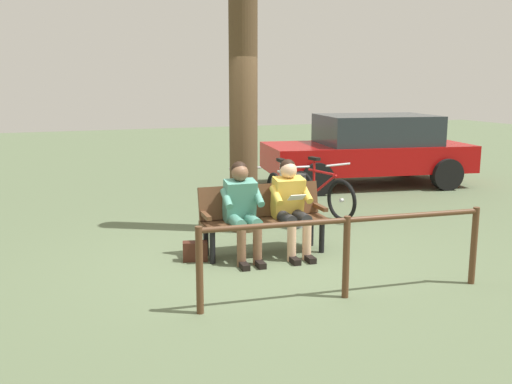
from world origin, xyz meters
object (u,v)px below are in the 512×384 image
(bicycle_purple, at_px, (240,197))
(bicycle_silver, at_px, (321,193))
(bench, at_px, (262,214))
(tree_trunk, at_px, (243,104))
(person_reading, at_px, (291,203))
(person_companion, at_px, (242,206))
(bicycle_blue, at_px, (285,196))
(handbag, at_px, (195,251))
(parked_car, at_px, (369,148))
(litter_bin, at_px, (294,200))

(bicycle_purple, bearing_deg, bicycle_silver, 90.03)
(bench, xyz_separation_m, tree_trunk, (-0.16, -1.15, 1.34))
(bench, distance_m, person_reading, 0.39)
(person_reading, relative_size, bicycle_silver, 0.73)
(person_companion, relative_size, bicycle_blue, 0.71)
(person_companion, relative_size, bicycle_silver, 0.73)
(handbag, bearing_deg, person_reading, 173.60)
(person_reading, height_order, bicycle_silver, person_reading)
(bench, distance_m, handbag, 0.98)
(handbag, bearing_deg, parked_car, -141.59)
(person_reading, relative_size, bicycle_blue, 0.71)
(person_reading, relative_size, handbag, 4.00)
(handbag, relative_size, bicycle_purple, 0.18)
(person_reading, bearing_deg, bench, -27.15)
(person_companion, relative_size, tree_trunk, 0.33)
(person_companion, relative_size, bicycle_purple, 0.72)
(person_companion, bearing_deg, litter_bin, -133.34)
(tree_trunk, bearing_deg, parked_car, -145.09)
(person_reading, xyz_separation_m, bicycle_blue, (-0.71, -1.81, -0.31))
(litter_bin, distance_m, bicycle_blue, 0.55)
(litter_bin, bearing_deg, person_reading, 63.41)
(bicycle_silver, bearing_deg, person_companion, -60.69)
(tree_trunk, relative_size, parked_car, 0.83)
(litter_bin, relative_size, bicycle_blue, 0.48)
(bench, relative_size, bicycle_silver, 0.98)
(person_companion, distance_m, bicycle_silver, 2.68)
(person_companion, height_order, parked_car, parked_car)
(handbag, distance_m, bicycle_blue, 2.56)
(bench, bearing_deg, litter_bin, -128.58)
(person_companion, xyz_separation_m, bicycle_silver, (-1.99, -1.77, -0.30))
(litter_bin, relative_size, bicycle_silver, 0.48)
(bicycle_blue, distance_m, bicycle_purple, 0.72)
(parked_car, bearing_deg, bench, 52.93)
(handbag, height_order, tree_trunk, tree_trunk)
(person_companion, height_order, bicycle_silver, person_companion)
(person_companion, bearing_deg, tree_trunk, -107.90)
(tree_trunk, xyz_separation_m, bicycle_purple, (-0.18, -0.68, -1.49))
(bicycle_purple, xyz_separation_m, parked_car, (-3.55, -1.93, 0.41))
(handbag, bearing_deg, tree_trunk, -131.55)
(bicycle_silver, xyz_separation_m, bicycle_blue, (0.64, -0.00, 0.00))
(person_reading, xyz_separation_m, bicycle_silver, (-1.35, -1.80, -0.31))
(handbag, height_order, bicycle_silver, bicycle_silver)
(tree_trunk, bearing_deg, handbag, 48.45)
(bicycle_silver, bearing_deg, tree_trunk, -84.89)
(handbag, xyz_separation_m, bicycle_blue, (-1.92, -1.67, 0.24))
(person_reading, distance_m, bicycle_purple, 2.03)
(bench, height_order, person_reading, person_reading)
(handbag, height_order, litter_bin, litter_bin)
(person_reading, xyz_separation_m, litter_bin, (-0.63, -1.27, -0.26))
(person_reading, bearing_deg, person_companion, -0.05)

